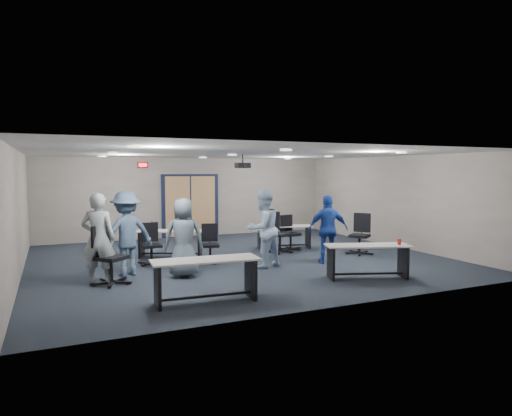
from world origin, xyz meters
name	(u,v)px	position (x,y,z in m)	size (l,w,h in m)	color
floor	(240,259)	(0.00, 0.00, 0.00)	(10.00, 10.00, 0.00)	#1B222C
back_wall	(190,197)	(0.00, 4.50, 1.35)	(10.00, 0.04, 2.70)	gray
front_wall	(343,226)	(0.00, -4.50, 1.35)	(10.00, 0.04, 2.70)	gray
left_wall	(18,214)	(-5.00, 0.00, 1.35)	(0.04, 9.00, 2.70)	gray
right_wall	(394,201)	(5.00, 0.00, 1.35)	(0.04, 9.00, 2.70)	gray
ceiling	(239,153)	(0.00, 0.00, 2.70)	(10.00, 9.00, 0.04)	silver
double_door	(190,206)	(0.00, 4.46, 1.05)	(2.00, 0.07, 2.20)	black
exit_sign	(143,165)	(-1.60, 4.44, 2.45)	(0.32, 0.07, 0.18)	black
ceiling_projector	(243,165)	(0.30, 0.50, 2.40)	(0.35, 0.32, 0.37)	black
ceiling_can_lights	(236,155)	(0.00, 0.25, 2.67)	(6.24, 5.74, 0.02)	silver
table_front_left	(206,273)	(-1.99, -3.33, 0.51)	(1.88, 0.75, 0.75)	#AEABA4
table_front_right	(368,255)	(1.66, -3.05, 0.49)	(1.84, 1.14, 0.83)	#AEABA4
table_back_left	(170,239)	(-1.55, 1.02, 0.48)	(1.81, 1.24, 0.96)	#AEABA4
table_back_right	(284,233)	(1.80, 0.99, 0.45)	(1.72, 0.97, 0.66)	#AEABA4
chair_back_a	(151,244)	(-2.20, 0.22, 0.50)	(0.63, 0.63, 1.00)	black
chair_back_b	(210,244)	(-0.84, -0.15, 0.48)	(0.60, 0.60, 0.95)	black
chair_back_c	(280,233)	(1.37, 0.40, 0.56)	(0.70, 0.70, 1.11)	black
chair_back_d	(291,233)	(1.83, 0.63, 0.50)	(0.63, 0.63, 0.99)	black
chair_loose_left	(111,255)	(-3.32, -1.39, 0.58)	(0.73, 0.73, 1.17)	black
chair_loose_right	(359,234)	(3.21, -0.72, 0.55)	(0.69, 0.69, 1.10)	black
person_gray	(98,239)	(-3.54, -1.25, 0.92)	(0.67, 0.44, 1.83)	#959FA3
person_plaid	(184,238)	(-1.82, -1.34, 0.84)	(0.83, 0.54, 1.69)	slate
person_lightblue	(263,229)	(0.12, -1.17, 0.91)	(0.89, 0.69, 1.83)	#AFCAE8
person_navy	(328,229)	(1.77, -1.38, 0.84)	(0.98, 0.41, 1.67)	#1C3B9A
person_back	(126,233)	(-2.91, -0.69, 0.92)	(1.18, 0.68, 1.83)	#455E7D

